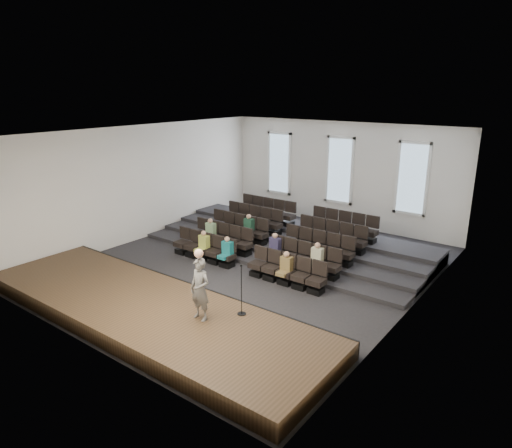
{
  "coord_description": "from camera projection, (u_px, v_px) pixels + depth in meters",
  "views": [
    {
      "loc": [
        9.82,
        -12.8,
        6.53
      ],
      "look_at": [
        -0.18,
        0.5,
        1.52
      ],
      "focal_mm": 32.0,
      "sensor_mm": 36.0,
      "label": 1
    }
  ],
  "objects": [
    {
      "name": "wall_left",
      "position": [
        143.0,
        182.0,
        20.07
      ],
      "size": [
        0.04,
        14.0,
        5.0
      ],
      "primitive_type": "cube",
      "color": "white",
      "rests_on": "ground"
    },
    {
      "name": "stage_lip",
      "position": [
        189.0,
        290.0,
        14.71
      ],
      "size": [
        11.8,
        0.06,
        0.52
      ],
      "primitive_type": "cube",
      "color": "black",
      "rests_on": "ground"
    },
    {
      "name": "windows",
      "position": [
        340.0,
        170.0,
        21.87
      ],
      "size": [
        8.44,
        0.1,
        3.24
      ],
      "color": "white",
      "rests_on": "wall_back"
    },
    {
      "name": "wall_back",
      "position": [
        340.0,
        174.0,
        21.98
      ],
      "size": [
        12.0,
        0.04,
        5.0
      ],
      "primitive_type": "cube",
      "color": "white",
      "rests_on": "ground"
    },
    {
      "name": "ground",
      "position": [
        252.0,
        266.0,
        17.33
      ],
      "size": [
        14.0,
        14.0,
        0.0
      ],
      "primitive_type": "plane",
      "color": "black",
      "rests_on": "ground"
    },
    {
      "name": "seating_rows",
      "position": [
        275.0,
        239.0,
        18.31
      ],
      "size": [
        6.8,
        4.7,
        1.67
      ],
      "color": "black",
      "rests_on": "ground"
    },
    {
      "name": "risers",
      "position": [
        296.0,
        240.0,
        19.7
      ],
      "size": [
        11.8,
        4.8,
        0.6
      ],
      "color": "black",
      "rests_on": "ground"
    },
    {
      "name": "wall_front",
      "position": [
        79.0,
        258.0,
        11.24
      ],
      "size": [
        12.0,
        0.04,
        5.0
      ],
      "primitive_type": "cube",
      "color": "white",
      "rests_on": "ground"
    },
    {
      "name": "stage",
      "position": [
        146.0,
        311.0,
        13.35
      ],
      "size": [
        11.8,
        3.6,
        0.5
      ],
      "primitive_type": "cube",
      "color": "#402C1B",
      "rests_on": "ground"
    },
    {
      "name": "wall_right",
      "position": [
        417.0,
        233.0,
        13.15
      ],
      "size": [
        0.04,
        14.0,
        5.0
      ],
      "primitive_type": "cube",
      "color": "white",
      "rests_on": "ground"
    },
    {
      "name": "mic_stand",
      "position": [
        242.0,
        300.0,
        12.5
      ],
      "size": [
        0.25,
        0.25,
        1.47
      ],
      "color": "black",
      "rests_on": "stage"
    },
    {
      "name": "speaker",
      "position": [
        200.0,
        289.0,
        12.13
      ],
      "size": [
        0.64,
        0.43,
        1.73
      ],
      "primitive_type": "imported",
      "rotation": [
        0.0,
        0.0,
        -0.02
      ],
      "color": "#5C5A57",
      "rests_on": "stage"
    },
    {
      "name": "audience",
      "position": [
        250.0,
        245.0,
        17.33
      ],
      "size": [
        5.45,
        2.64,
        1.1
      ],
      "color": "#B5C14D",
      "rests_on": "seating_rows"
    },
    {
      "name": "ceiling",
      "position": [
        251.0,
        132.0,
        15.89
      ],
      "size": [
        12.0,
        14.0,
        0.02
      ],
      "primitive_type": "cube",
      "color": "white",
      "rests_on": "ground"
    }
  ]
}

